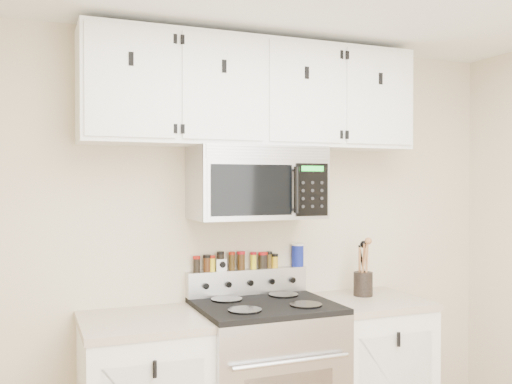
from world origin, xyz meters
TOP-DOWN VIEW (x-y plane):
  - back_wall at (0.00, 1.75)m, footprint 3.50×0.01m
  - range at (0.00, 1.43)m, footprint 0.76×0.65m
  - base_cabinet_right at (0.69, 1.45)m, footprint 0.64×0.62m
  - microwave at (0.00, 1.55)m, footprint 0.76×0.44m
  - upper_cabinets at (-0.00, 1.58)m, footprint 2.00×0.35m
  - utensil_crock at (0.70, 1.52)m, footprint 0.12×0.12m
  - kitchen_timer at (-0.17, 1.71)m, footprint 0.07×0.06m
  - salt_canister at (0.34, 1.71)m, footprint 0.08×0.08m
  - spice_jar_0 at (-0.32, 1.71)m, footprint 0.04×0.04m
  - spice_jar_1 at (-0.26, 1.71)m, footprint 0.05×0.05m
  - spice_jar_2 at (-0.23, 1.71)m, footprint 0.04×0.04m
  - spice_jar_3 at (-0.17, 1.71)m, footprint 0.04×0.04m
  - spice_jar_4 at (-0.10, 1.71)m, footprint 0.04×0.04m
  - spice_jar_5 at (-0.04, 1.71)m, footprint 0.05×0.05m
  - spice_jar_6 at (0.04, 1.71)m, footprint 0.04×0.04m
  - spice_jar_7 at (0.10, 1.71)m, footprint 0.05×0.05m
  - spice_jar_8 at (0.11, 1.71)m, footprint 0.04×0.04m
  - spice_jar_9 at (0.14, 1.71)m, footprint 0.04×0.04m
  - spice_jar_10 at (0.18, 1.71)m, footprint 0.04×0.04m

SIDE VIEW (x-z plane):
  - base_cabinet_right at x=0.69m, z-range 0.00..0.92m
  - range at x=0.00m, z-range -0.06..1.04m
  - utensil_crock at x=0.70m, z-range 0.83..1.18m
  - kitchen_timer at x=-0.17m, z-range 1.10..1.17m
  - spice_jar_10 at x=0.18m, z-range 1.10..1.19m
  - spice_jar_2 at x=-0.23m, z-range 1.10..1.20m
  - spice_jar_0 at x=-0.32m, z-range 1.10..1.20m
  - spice_jar_7 at x=0.10m, z-range 1.10..1.20m
  - spice_jar_1 at x=-0.26m, z-range 1.10..1.20m
  - spice_jar_8 at x=0.11m, z-range 1.10..1.20m
  - spice_jar_9 at x=0.14m, z-range 1.10..1.20m
  - spice_jar_6 at x=0.04m, z-range 1.10..1.20m
  - spice_jar_5 at x=-0.04m, z-range 1.10..1.21m
  - spice_jar_4 at x=-0.10m, z-range 1.10..1.21m
  - spice_jar_3 at x=-0.17m, z-range 1.10..1.22m
  - salt_canister at x=0.34m, z-range 1.10..1.24m
  - back_wall at x=0.00m, z-range 0.00..2.50m
  - microwave at x=0.00m, z-range 1.42..1.84m
  - upper_cabinets at x=0.00m, z-range 1.84..2.46m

